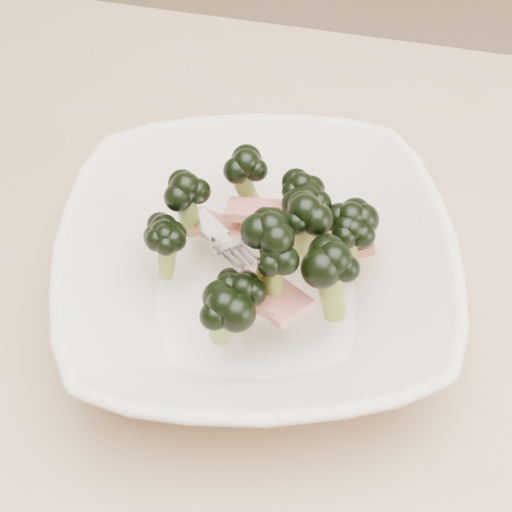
# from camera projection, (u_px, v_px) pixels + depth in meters

# --- Properties ---
(dining_table) EXTENTS (1.20, 0.80, 0.75)m
(dining_table) POSITION_uv_depth(u_px,v_px,m) (373.00, 414.00, 0.59)
(dining_table) COLOR tan
(dining_table) RESTS_ON ground
(broccoli_dish) EXTENTS (0.35, 0.35, 0.12)m
(broccoli_dish) POSITION_uv_depth(u_px,v_px,m) (257.00, 266.00, 0.52)
(broccoli_dish) COLOR beige
(broccoli_dish) RESTS_ON dining_table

